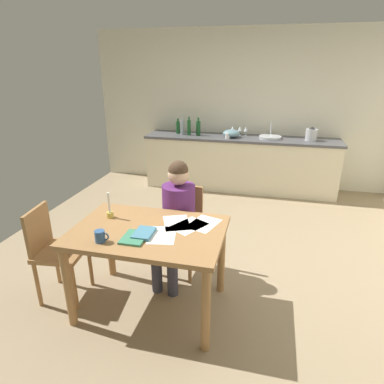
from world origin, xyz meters
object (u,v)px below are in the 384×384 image
object	(u,v)px
chair_side_empty	(54,249)
teacup_on_counter	(228,136)
wine_glass_by_kettle	(240,129)
bottle_oil	(178,127)
dining_table	(149,242)
coffee_mug	(100,236)
stovetop_kettle	(311,134)
wine_glass_near_sink	(246,129)
bottle_vinegar	(182,127)
bottle_wine_red	(189,127)
bottle_sauce	(198,128)
book_cookery	(144,233)
book_magazine	(134,238)
mixing_bowl	(231,133)
sink_unit	(270,137)
wine_glass_back_left	(233,129)
candlestick	(110,211)
person_seated	(176,214)
chair_at_table	(182,225)

from	to	relation	value
chair_side_empty	teacup_on_counter	bearing A→B (deg)	70.60
wine_glass_by_kettle	bottle_oil	bearing A→B (deg)	-175.16
dining_table	coffee_mug	world-z (taller)	coffee_mug
chair_side_empty	coffee_mug	world-z (taller)	chair_side_empty
stovetop_kettle	teacup_on_counter	distance (m)	1.31
chair_side_empty	wine_glass_by_kettle	xyz separation A→B (m)	(1.26, 3.43, 0.52)
wine_glass_near_sink	bottle_vinegar	bearing A→B (deg)	-171.19
bottle_wine_red	teacup_on_counter	xyz separation A→B (m)	(0.68, -0.11, -0.09)
dining_table	bottle_sauce	size ratio (longest dim) A/B	4.20
book_cookery	bottle_wine_red	distance (m)	3.33
book_magazine	mixing_bowl	xyz separation A→B (m)	(0.31, 3.35, 0.19)
book_cookery	stovetop_kettle	distance (m)	3.66
sink_unit	wine_glass_back_left	bearing A→B (deg)	167.04
candlestick	wine_glass_back_left	size ratio (longest dim) A/B	1.52
chair_side_empty	bottle_vinegar	bearing A→B (deg)	84.71
teacup_on_counter	stovetop_kettle	bearing A→B (deg)	6.57
chair_side_empty	wine_glass_near_sink	world-z (taller)	wine_glass_near_sink
mixing_bowl	wine_glass_by_kettle	world-z (taller)	wine_glass_by_kettle
person_seated	bottle_sauce	distance (m)	2.75
chair_at_table	bottle_sauce	bearing A→B (deg)	99.00
coffee_mug	book_cookery	world-z (taller)	coffee_mug
dining_table	bottle_sauce	world-z (taller)	bottle_sauce
dining_table	wine_glass_back_left	xyz separation A→B (m)	(0.26, 3.38, 0.36)
bottle_wine_red	mixing_bowl	size ratio (longest dim) A/B	1.12
wine_glass_back_left	bottle_wine_red	bearing A→B (deg)	-165.38
book_cookery	wine_glass_back_left	distance (m)	3.49
dining_table	stovetop_kettle	size ratio (longest dim) A/B	5.65
coffee_mug	wine_glass_near_sink	xyz separation A→B (m)	(0.76, 3.66, 0.20)
wine_glass_by_kettle	wine_glass_back_left	world-z (taller)	same
candlestick	wine_glass_by_kettle	size ratio (longest dim) A/B	1.52
wine_glass_back_left	stovetop_kettle	bearing A→B (deg)	-6.77
dining_table	bottle_wine_red	world-z (taller)	bottle_wine_red
book_magazine	bottle_oil	distance (m)	3.53
wine_glass_by_kettle	teacup_on_counter	world-z (taller)	wine_glass_by_kettle
chair_at_table	bottle_vinegar	bearing A→B (deg)	104.95
wine_glass_by_kettle	chair_side_empty	bearing A→B (deg)	-110.24
mixing_bowl	bottle_wine_red	bearing A→B (deg)	179.16
sink_unit	bottle_sauce	distance (m)	1.20
book_cookery	stovetop_kettle	xyz separation A→B (m)	(1.52, 3.33, 0.22)
chair_side_empty	book_magazine	size ratio (longest dim) A/B	3.78
wine_glass_near_sink	wine_glass_back_left	distance (m)	0.22
coffee_mug	wine_glass_near_sink	bearing A→B (deg)	78.25
person_seated	book_cookery	world-z (taller)	person_seated
person_seated	wine_glass_near_sink	xyz separation A→B (m)	(0.39, 2.86, 0.33)
teacup_on_counter	bottle_wine_red	bearing A→B (deg)	170.60
wine_glass_near_sink	teacup_on_counter	world-z (taller)	wine_glass_near_sink
chair_at_table	bottle_vinegar	size ratio (longest dim) A/B	3.07
chair_at_table	book_cookery	xyz separation A→B (m)	(-0.10, -0.76, 0.28)
stovetop_kettle	wine_glass_back_left	size ratio (longest dim) A/B	1.43
wine_glass_by_kettle	wine_glass_back_left	size ratio (longest dim) A/B	1.00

